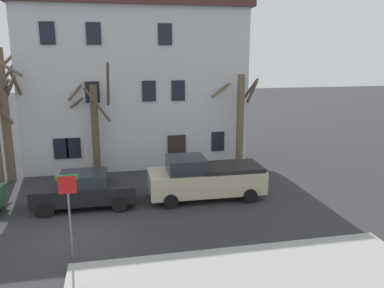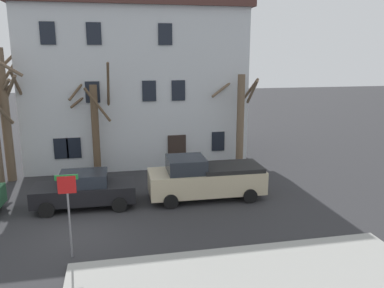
{
  "view_description": "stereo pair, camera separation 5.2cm",
  "coord_description": "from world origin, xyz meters",
  "px_view_note": "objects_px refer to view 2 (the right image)",
  "views": [
    {
      "loc": [
        1.43,
        -14.88,
        6.95
      ],
      "look_at": [
        5.27,
        3.6,
        2.52
      ],
      "focal_mm": 36.28,
      "sensor_mm": 36.0,
      "label": 1
    },
    {
      "loc": [
        1.48,
        -14.89,
        6.95
      ],
      "look_at": [
        5.27,
        3.6,
        2.52
      ],
      "focal_mm": 36.28,
      "sensor_mm": 36.0,
      "label": 2
    }
  ],
  "objects_px": {
    "tree_bare_end": "(240,119)",
    "pickup_truck_beige": "(205,178)",
    "tree_bare_far": "(95,124)",
    "building_main": "(135,71)",
    "street_sign_pole": "(68,201)",
    "tree_bare_mid": "(5,109)",
    "car_black_sedan": "(84,190)"
  },
  "relations": [
    {
      "from": "tree_bare_end",
      "to": "pickup_truck_beige",
      "type": "bearing_deg",
      "value": -126.53
    },
    {
      "from": "tree_bare_far",
      "to": "tree_bare_end",
      "type": "relative_size",
      "value": 1.12
    },
    {
      "from": "building_main",
      "to": "tree_bare_far",
      "type": "bearing_deg",
      "value": -121.42
    },
    {
      "from": "tree_bare_far",
      "to": "street_sign_pole",
      "type": "xyz_separation_m",
      "value": [
        -0.61,
        -9.3,
        -0.95
      ]
    },
    {
      "from": "tree_bare_mid",
      "to": "building_main",
      "type": "bearing_deg",
      "value": 28.97
    },
    {
      "from": "tree_bare_far",
      "to": "street_sign_pole",
      "type": "relative_size",
      "value": 2.16
    },
    {
      "from": "car_black_sedan",
      "to": "pickup_truck_beige",
      "type": "distance_m",
      "value": 5.72
    },
    {
      "from": "building_main",
      "to": "tree_bare_end",
      "type": "distance_m",
      "value": 7.92
    },
    {
      "from": "building_main",
      "to": "pickup_truck_beige",
      "type": "distance_m",
      "value": 10.4
    },
    {
      "from": "tree_bare_mid",
      "to": "street_sign_pole",
      "type": "bearing_deg",
      "value": -66.71
    },
    {
      "from": "tree_bare_end",
      "to": "tree_bare_mid",
      "type": "bearing_deg",
      "value": 177.44
    },
    {
      "from": "tree_bare_end",
      "to": "car_black_sedan",
      "type": "xyz_separation_m",
      "value": [
        -8.86,
        -4.24,
        -2.29
      ]
    },
    {
      "from": "tree_bare_end",
      "to": "street_sign_pole",
      "type": "bearing_deg",
      "value": -135.54
    },
    {
      "from": "building_main",
      "to": "pickup_truck_beige",
      "type": "xyz_separation_m",
      "value": [
        2.75,
        -8.82,
        -4.77
      ]
    },
    {
      "from": "building_main",
      "to": "tree_bare_end",
      "type": "bearing_deg",
      "value": -37.81
    },
    {
      "from": "car_black_sedan",
      "to": "street_sign_pole",
      "type": "relative_size",
      "value": 1.53
    },
    {
      "from": "tree_bare_end",
      "to": "car_black_sedan",
      "type": "height_order",
      "value": "tree_bare_end"
    },
    {
      "from": "car_black_sedan",
      "to": "pickup_truck_beige",
      "type": "relative_size",
      "value": 0.82
    },
    {
      "from": "tree_bare_far",
      "to": "tree_bare_end",
      "type": "height_order",
      "value": "tree_bare_far"
    },
    {
      "from": "building_main",
      "to": "tree_bare_far",
      "type": "distance_m",
      "value": 5.57
    },
    {
      "from": "building_main",
      "to": "car_black_sedan",
      "type": "relative_size",
      "value": 3.02
    },
    {
      "from": "tree_bare_far",
      "to": "building_main",
      "type": "bearing_deg",
      "value": 58.58
    },
    {
      "from": "tree_bare_mid",
      "to": "car_black_sedan",
      "type": "relative_size",
      "value": 1.62
    },
    {
      "from": "tree_bare_far",
      "to": "street_sign_pole",
      "type": "bearing_deg",
      "value": -93.76
    },
    {
      "from": "building_main",
      "to": "tree_bare_end",
      "type": "relative_size",
      "value": 2.4
    },
    {
      "from": "building_main",
      "to": "tree_bare_far",
      "type": "relative_size",
      "value": 2.14
    },
    {
      "from": "tree_bare_end",
      "to": "car_black_sedan",
      "type": "relative_size",
      "value": 1.26
    },
    {
      "from": "building_main",
      "to": "street_sign_pole",
      "type": "bearing_deg",
      "value": -103.15
    },
    {
      "from": "tree_bare_end",
      "to": "pickup_truck_beige",
      "type": "xyz_separation_m",
      "value": [
        -3.15,
        -4.25,
        -2.11
      ]
    },
    {
      "from": "pickup_truck_beige",
      "to": "street_sign_pole",
      "type": "bearing_deg",
      "value": -141.9
    },
    {
      "from": "tree_bare_mid",
      "to": "car_black_sedan",
      "type": "distance_m",
      "value": 7.16
    },
    {
      "from": "pickup_truck_beige",
      "to": "tree_bare_far",
      "type": "bearing_deg",
      "value": 138.38
    }
  ]
}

